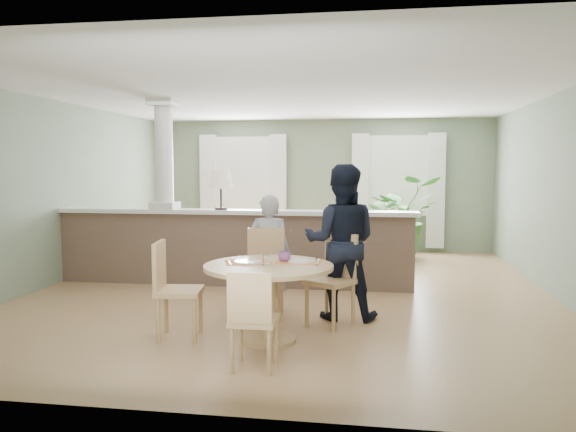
% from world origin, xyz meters
% --- Properties ---
extents(ground, '(8.00, 8.00, 0.00)m').
position_xyz_m(ground, '(0.00, 0.00, 0.00)').
color(ground, tan).
rests_on(ground, ground).
extents(room_shell, '(7.02, 8.02, 2.71)m').
position_xyz_m(room_shell, '(-0.03, 0.63, 1.81)').
color(room_shell, gray).
rests_on(room_shell, ground).
extents(pony_wall, '(5.32, 0.38, 2.70)m').
position_xyz_m(pony_wall, '(-0.99, 0.20, 0.71)').
color(pony_wall, brown).
rests_on(pony_wall, ground).
extents(sofa, '(3.08, 1.52, 0.86)m').
position_xyz_m(sofa, '(-1.05, 1.59, 0.43)').
color(sofa, '#866249').
rests_on(sofa, ground).
extents(houseplant, '(1.73, 1.61, 1.56)m').
position_xyz_m(houseplant, '(1.65, 3.20, 0.78)').
color(houseplant, '#33692A').
rests_on(houseplant, ground).
extents(dining_table, '(1.27, 1.27, 0.87)m').
position_xyz_m(dining_table, '(0.13, -2.30, 0.61)').
color(dining_table, tan).
rests_on(dining_table, ground).
extents(chair_far_boy, '(0.49, 0.49, 1.01)m').
position_xyz_m(chair_far_boy, '(-0.10, -1.34, 0.56)').
color(chair_far_boy, tan).
rests_on(chair_far_boy, ground).
extents(chair_far_man, '(0.62, 0.62, 0.99)m').
position_xyz_m(chair_far_man, '(0.72, -1.55, 0.55)').
color(chair_far_man, tan).
rests_on(chair_far_man, ground).
extents(chair_near, '(0.39, 0.39, 0.87)m').
position_xyz_m(chair_near, '(0.14, -3.12, 0.48)').
color(chair_near, tan).
rests_on(chair_near, ground).
extents(chair_side, '(0.50, 0.50, 0.98)m').
position_xyz_m(chair_side, '(-0.87, -2.32, 0.54)').
color(chair_side, tan).
rests_on(chair_side, ground).
extents(child_person, '(0.52, 0.35, 1.40)m').
position_xyz_m(child_person, '(-0.10, -1.11, 0.70)').
color(child_person, '#949499').
rests_on(child_person, ground).
extents(man_person, '(0.86, 0.67, 1.76)m').
position_xyz_m(man_person, '(0.78, -1.32, 0.88)').
color(man_person, black).
rests_on(man_person, ground).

